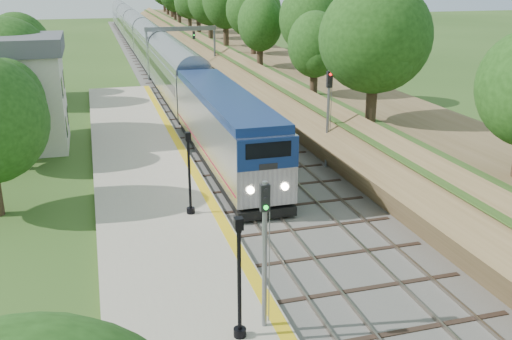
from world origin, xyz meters
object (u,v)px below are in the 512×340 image
object	(u,v)px
signal_farside	(328,109)
train	(144,42)
station_building	(4,93)
signal_platform	(265,240)
signal_gantry	(181,39)
lamppost_mid	(239,285)
lamppost_far	(189,178)

from	to	relation	value
signal_farside	train	bearing A→B (deg)	96.37
train	signal_farside	size ratio (longest dim) A/B	20.14
signal_farside	station_building	bearing A→B (deg)	152.66
station_building	signal_platform	world-z (taller)	station_building
signal_gantry	lamppost_mid	distance (m)	52.43
lamppost_mid	lamppost_far	xyz separation A→B (m)	(0.21, 10.88, -0.03)
signal_gantry	lamppost_far	bearing A→B (deg)	-98.49
lamppost_far	train	bearing A→B (deg)	86.57
station_building	signal_farside	world-z (taller)	station_building
station_building	lamppost_mid	xyz separation A→B (m)	(10.12, -26.99, -1.75)
train	lamppost_mid	xyz separation A→B (m)	(-3.88, -72.13, -0.05)
signal_gantry	lamppost_mid	xyz separation A→B (m)	(-6.35, -51.98, -2.48)
signal_gantry	lamppost_far	distance (m)	41.64
station_building	train	xyz separation A→B (m)	(14.00, 45.13, -1.70)
station_building	signal_farside	distance (m)	22.74
lamppost_mid	station_building	bearing A→B (deg)	110.55
lamppost_far	signal_gantry	bearing A→B (deg)	81.51
signal_farside	lamppost_mid	bearing A→B (deg)	-121.34
station_building	signal_farside	size ratio (longest dim) A/B	1.36
signal_gantry	lamppost_mid	world-z (taller)	signal_gantry
lamppost_far	signal_farside	size ratio (longest dim) A/B	0.68
signal_gantry	signal_platform	distance (m)	51.90
train	signal_platform	xyz separation A→B (m)	(-2.90, -71.75, 1.29)
lamppost_mid	lamppost_far	size ratio (longest dim) A/B	1.02
lamppost_mid	lamppost_far	distance (m)	10.88
lamppost_mid	signal_platform	world-z (taller)	signal_platform
station_building	signal_farside	xyz separation A→B (m)	(20.20, -10.44, -0.09)
signal_gantry	signal_platform	xyz separation A→B (m)	(-5.37, -51.61, -1.14)
train	signal_platform	bearing A→B (deg)	-92.31
lamppost_far	signal_farside	world-z (taller)	signal_farside
signal_platform	signal_gantry	bearing A→B (deg)	84.06
station_building	train	bearing A→B (deg)	72.77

